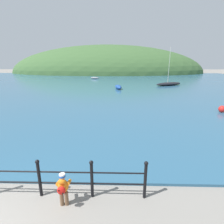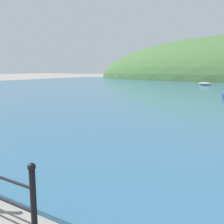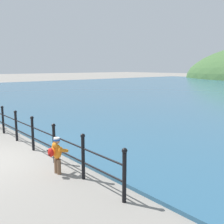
{
  "view_description": "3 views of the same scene",
  "coord_description": "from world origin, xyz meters",
  "px_view_note": "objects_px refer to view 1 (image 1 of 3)",
  "views": [
    {
      "loc": [
        3.68,
        -2.82,
        3.87
      ],
      "look_at": [
        3.42,
        6.82,
        1.12
      ],
      "focal_mm": 28.0,
      "sensor_mm": 36.0,
      "label": 1
    },
    {
      "loc": [
        7.35,
        -0.87,
        2.52
      ],
      "look_at": [
        2.4,
        7.03,
        0.97
      ],
      "focal_mm": 42.0,
      "sensor_mm": 36.0,
      "label": 2
    },
    {
      "loc": [
        8.33,
        -2.05,
        2.86
      ],
      "look_at": [
        1.09,
        4.06,
        1.22
      ],
      "focal_mm": 42.0,
      "sensor_mm": 36.0,
      "label": 3
    }
  ],
  "objects_px": {
    "child_in_coat": "(63,187)",
    "mooring_buoy": "(222,109)",
    "boat_mid_harbor": "(118,87)",
    "boat_green_fishing": "(95,78)",
    "boat_twin_mast": "(169,84)"
  },
  "relations": [
    {
      "from": "boat_green_fishing",
      "to": "boat_mid_harbor",
      "type": "distance_m",
      "value": 16.71
    },
    {
      "from": "mooring_buoy",
      "to": "boat_mid_harbor",
      "type": "bearing_deg",
      "value": 123.15
    },
    {
      "from": "child_in_coat",
      "to": "mooring_buoy",
      "type": "relative_size",
      "value": 1.92
    },
    {
      "from": "child_in_coat",
      "to": "boat_mid_harbor",
      "type": "xyz_separation_m",
      "value": [
        1.68,
        21.7,
        -0.21
      ]
    },
    {
      "from": "child_in_coat",
      "to": "boat_green_fishing",
      "type": "bearing_deg",
      "value": 95.68
    },
    {
      "from": "boat_twin_mast",
      "to": "boat_mid_harbor",
      "type": "distance_m",
      "value": 9.57
    },
    {
      "from": "boat_green_fishing",
      "to": "mooring_buoy",
      "type": "height_order",
      "value": "mooring_buoy"
    },
    {
      "from": "child_in_coat",
      "to": "boat_mid_harbor",
      "type": "height_order",
      "value": "child_in_coat"
    },
    {
      "from": "boat_green_fishing",
      "to": "mooring_buoy",
      "type": "xyz_separation_m",
      "value": [
        13.43,
        -28.07,
        0.02
      ]
    },
    {
      "from": "mooring_buoy",
      "to": "boat_twin_mast",
      "type": "bearing_deg",
      "value": 88.08
    },
    {
      "from": "boat_twin_mast",
      "to": "mooring_buoy",
      "type": "distance_m",
      "value": 16.54
    },
    {
      "from": "boat_green_fishing",
      "to": "boat_mid_harbor",
      "type": "relative_size",
      "value": 0.85
    },
    {
      "from": "child_in_coat",
      "to": "mooring_buoy",
      "type": "distance_m",
      "value": 13.53
    },
    {
      "from": "boat_green_fishing",
      "to": "boat_mid_harbor",
      "type": "bearing_deg",
      "value": -71.09
    },
    {
      "from": "mooring_buoy",
      "to": "boat_green_fishing",
      "type": "bearing_deg",
      "value": 115.56
    }
  ]
}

